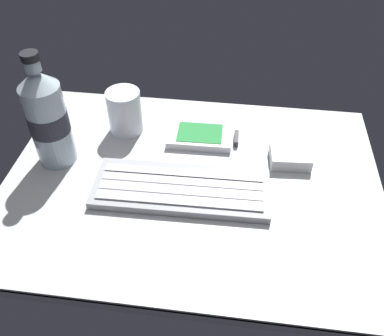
{
  "coord_description": "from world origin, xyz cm",
  "views": [
    {
      "loc": [
        6.54,
        -50.03,
        50.3
      ],
      "look_at": [
        0.0,
        0.0,
        3.0
      ],
      "focal_mm": 39.01,
      "sensor_mm": 36.0,
      "label": 1
    }
  ],
  "objects_px": {
    "keyboard": "(181,189)",
    "handheld_device": "(203,136)",
    "water_bottle": "(47,118)",
    "juice_cup": "(125,113)",
    "charger_block": "(290,157)"
  },
  "relations": [
    {
      "from": "keyboard",
      "to": "water_bottle",
      "type": "xyz_separation_m",
      "value": [
        -0.23,
        0.06,
        0.08
      ]
    },
    {
      "from": "keyboard",
      "to": "charger_block",
      "type": "bearing_deg",
      "value": 28.76
    },
    {
      "from": "keyboard",
      "to": "water_bottle",
      "type": "bearing_deg",
      "value": 166.65
    },
    {
      "from": "keyboard",
      "to": "charger_block",
      "type": "relative_size",
      "value": 4.18
    },
    {
      "from": "keyboard",
      "to": "water_bottle",
      "type": "height_order",
      "value": "water_bottle"
    },
    {
      "from": "keyboard",
      "to": "water_bottle",
      "type": "relative_size",
      "value": 1.41
    },
    {
      "from": "keyboard",
      "to": "handheld_device",
      "type": "distance_m",
      "value": 0.14
    },
    {
      "from": "handheld_device",
      "to": "charger_block",
      "type": "distance_m",
      "value": 0.17
    },
    {
      "from": "handheld_device",
      "to": "juice_cup",
      "type": "distance_m",
      "value": 0.15
    },
    {
      "from": "keyboard",
      "to": "juice_cup",
      "type": "distance_m",
      "value": 0.2
    },
    {
      "from": "handheld_device",
      "to": "juice_cup",
      "type": "bearing_deg",
      "value": 176.21
    },
    {
      "from": "water_bottle",
      "to": "charger_block",
      "type": "relative_size",
      "value": 2.97
    },
    {
      "from": "handheld_device",
      "to": "charger_block",
      "type": "bearing_deg",
      "value": -15.43
    },
    {
      "from": "juice_cup",
      "to": "handheld_device",
      "type": "bearing_deg",
      "value": -3.79
    },
    {
      "from": "handheld_device",
      "to": "water_bottle",
      "type": "xyz_separation_m",
      "value": [
        -0.25,
        -0.09,
        0.08
      ]
    }
  ]
}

